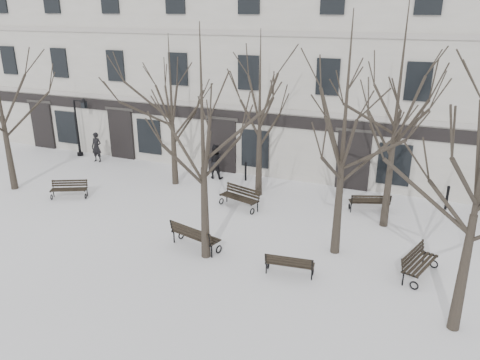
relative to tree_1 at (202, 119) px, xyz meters
The scene contains 18 objects.
ground 5.10m from the tree_1, 79.65° to the left, with size 100.00×100.00×0.00m, color white.
building 13.84m from the tree_1, 89.34° to the left, with size 40.40×10.20×11.40m.
tree_1 is the anchor object (origin of this frame).
tree_2 4.72m from the tree_1, 26.26° to the left, with size 5.90×5.90×8.42m.
tree_4 7.79m from the tree_1, 127.81° to the left, with size 5.14×5.14×7.35m.
tree_5 6.33m from the tree_1, 92.85° to the left, with size 5.34×5.34×7.62m.
tree_6 7.61m from the tree_1, 42.10° to the left, with size 6.15×6.15×8.79m.
bench_0 9.94m from the tree_1, 162.92° to the left, with size 1.72×1.25×0.83m.
bench_1 4.54m from the tree_1, 150.76° to the left, with size 2.09×1.20×1.00m.
bench_2 5.56m from the tree_1, ahead, with size 1.67×0.77×0.81m.
bench_3 6.43m from the tree_1, 96.78° to the left, with size 1.98×1.20×0.95m.
bench_4 9.16m from the tree_1, 52.16° to the left, with size 1.81×1.17×0.87m.
bench_5 8.54m from the tree_1, 11.97° to the left, with size 1.21×1.95×0.93m.
lamp_post 15.09m from the tree_1, 146.35° to the left, with size 1.11×0.41×3.53m.
bollard_a 9.25m from the tree_1, 101.53° to the left, with size 0.13×0.13×1.00m.
bollard_b 12.05m from the tree_1, 44.49° to the left, with size 0.14×0.14×1.11m.
pedestrian_a 14.16m from the tree_1, 144.74° to the left, with size 0.63×0.41×1.73m, color black.
pedestrian_b 9.73m from the tree_1, 112.90° to the left, with size 0.89×0.69×1.83m, color black.
Camera 1 is at (6.63, -14.17, 8.38)m, focal length 35.00 mm.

